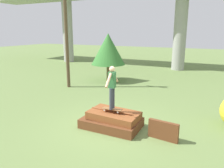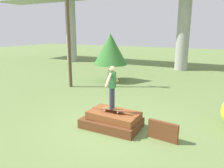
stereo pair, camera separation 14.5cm
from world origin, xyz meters
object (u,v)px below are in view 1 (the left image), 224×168
utility_pole (66,30)px  tree_behind_left (108,49)px  skateboard (112,109)px  skater (112,85)px

utility_pole → tree_behind_left: (1.44, 2.61, -1.24)m
skateboard → skater: 0.88m
skateboard → utility_pole: size_ratio=0.11×
skateboard → skater: bearing=0.0°
skater → skateboard: bearing=0.0°
skater → tree_behind_left: (-3.61, 6.77, 0.60)m
tree_behind_left → skater: bearing=-61.9°
skateboard → utility_pole: (-5.06, 4.16, 2.72)m
skateboard → utility_pole: bearing=140.6°
utility_pole → tree_behind_left: bearing=61.0°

